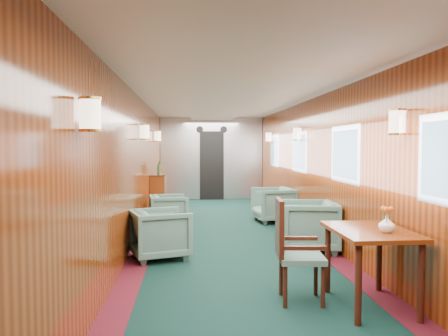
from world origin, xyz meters
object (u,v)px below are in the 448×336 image
side_chair (292,246)px  armchair_right_near (309,226)px  dining_table (370,242)px  credenza (159,194)px  armchair_right_far (273,205)px  armchair_left_far (169,211)px  armchair_left_near (160,234)px

side_chair → armchair_right_near: bearing=75.4°
dining_table → side_chair: size_ratio=0.98×
credenza → armchair_right_far: 2.62m
armchair_left_far → armchair_right_near: bearing=-140.2°
armchair_left_near → credenza: bearing=-13.8°
armchair_right_near → armchair_left_near: bearing=-73.1°
armchair_left_near → armchair_right_near: size_ratio=0.91×
side_chair → armchair_left_near: 2.31m
armchair_left_near → armchair_right_far: 3.50m
side_chair → armchair_right_near: side_chair is taller
side_chair → armchair_right_near: size_ratio=1.25×
armchair_left_near → armchair_right_near: bearing=-101.4°
dining_table → armchair_left_far: 4.78m
dining_table → armchair_left_far: dining_table is taller
side_chair → armchair_left_far: size_ratio=1.46×
armchair_left_far → side_chair: bearing=-168.2°
armchair_left_near → armchair_left_far: 2.26m
side_chair → armchair_left_far: 4.31m
armchair_left_near → armchair_left_far: size_ratio=1.07×
armchair_left_near → armchair_left_far: bearing=-18.4°
armchair_left_near → armchair_right_near: (2.18, 0.25, 0.03)m
armchair_right_far → credenza: bearing=-120.7°
dining_table → credenza: bearing=113.3°
credenza → armchair_left_near: size_ratio=1.61×
side_chair → credenza: (-1.71, 5.60, -0.08)m
armchair_left_near → side_chair: bearing=-159.7°
side_chair → credenza: size_ratio=0.85×
credenza → armchair_left_near: 3.80m
dining_table → armchair_right_far: bearing=90.8°
armchair_left_far → armchair_right_near: armchair_right_near is taller
armchair_left_far → credenza: bearing=3.4°
dining_table → armchair_left_near: bearing=137.6°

